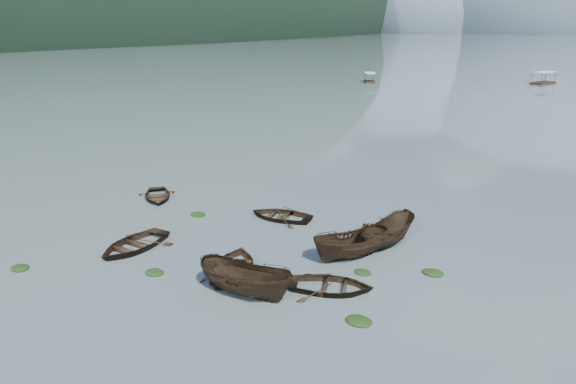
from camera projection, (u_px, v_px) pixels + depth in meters
The scene contains 21 objects.
ground_plane at pixel (149, 301), 23.81m from camera, with size 2400.00×2400.00×0.00m, color #49575B.
haze_mtn_a at pixel (438, 31), 877.39m from camera, with size 520.00×520.00×280.00m, color #475666.
haze_mtn_b at pixel (570, 32), 775.34m from camera, with size 520.00×520.00×340.00m, color #475666.
rowboat_0 at pixel (134, 249), 29.35m from camera, with size 3.26×4.57×0.95m, color black.
rowboat_2 at pixel (246, 295), 24.32m from camera, with size 1.87×4.97×1.92m, color black.
rowboat_3 at pixel (235, 271), 26.69m from camera, with size 3.16×4.43×0.92m, color black.
rowboat_4 at pixel (330, 290), 24.77m from camera, with size 2.97×4.16×0.86m, color black.
rowboat_5 at pixel (351, 258), 28.14m from camera, with size 1.81×4.80×1.85m, color black.
rowboat_6 at pixel (157, 199), 37.69m from camera, with size 2.82×3.95×0.82m, color black.
rowboat_7 at pixel (281, 219), 33.86m from camera, with size 2.99×4.19×0.87m, color black.
rowboat_8 at pixel (386, 245), 29.81m from camera, with size 1.78×4.73×1.83m, color black.
weed_clump_0 at pixel (20, 269), 26.92m from camera, with size 1.05×0.86×0.23m, color black.
weed_clump_1 at pixel (154, 273), 26.44m from camera, with size 1.05×0.84×0.23m, color black.
weed_clump_2 at pixel (211, 261), 27.87m from camera, with size 1.35×1.08×0.29m, color black.
weed_clump_3 at pixel (363, 273), 26.48m from camera, with size 0.92×0.78×0.20m, color black.
weed_clump_4 at pixel (359, 322), 22.12m from camera, with size 1.20×0.95×0.25m, color black.
weed_clump_5 at pixel (198, 215), 34.45m from camera, with size 1.10×0.89×0.23m, color black.
weed_clump_6 at pixel (283, 218), 34.01m from camera, with size 0.88×0.73×0.18m, color black.
weed_clump_7 at pixel (433, 274), 26.40m from camera, with size 1.12×0.89×0.24m, color black.
pontoon_left at pixel (370, 82), 111.74m from camera, with size 2.19×5.25×2.01m, color black, non-canonical shape.
pontoon_centre at pixel (543, 84), 109.18m from camera, with size 2.60×6.24×2.39m, color black, non-canonical shape.
Camera 1 is at (16.74, -14.27, 12.27)m, focal length 32.00 mm.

